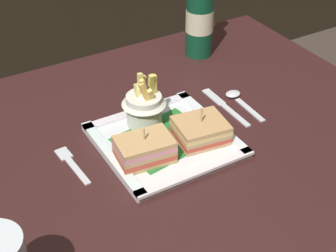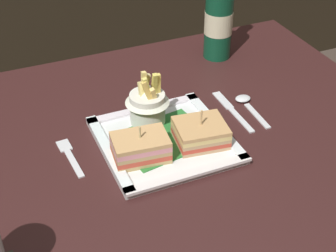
{
  "view_description": "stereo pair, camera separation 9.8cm",
  "coord_description": "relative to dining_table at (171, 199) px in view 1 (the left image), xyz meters",
  "views": [
    {
      "loc": [
        -0.41,
        -0.69,
        1.34
      ],
      "look_at": [
        -0.01,
        -0.0,
        0.76
      ],
      "focal_mm": 54.42,
      "sensor_mm": 36.0,
      "label": 1
    },
    {
      "loc": [
        -0.32,
        -0.73,
        1.34
      ],
      "look_at": [
        -0.01,
        -0.0,
        0.76
      ],
      "focal_mm": 54.42,
      "sensor_mm": 36.0,
      "label": 2
    }
  ],
  "objects": [
    {
      "name": "dining_table",
      "position": [
        0.0,
        0.0,
        0.0
      ],
      "size": [
        1.01,
        0.82,
        0.72
      ],
      "color": "#351919",
      "rests_on": "ground_plane"
    },
    {
      "name": "square_plate",
      "position": [
        -0.02,
        -0.0,
        0.17
      ],
      "size": [
        0.25,
        0.25,
        0.02
      ],
      "color": "white",
      "rests_on": "dining_table"
    },
    {
      "name": "sandwich_half_left",
      "position": [
        -0.08,
        -0.04,
        0.19
      ],
      "size": [
        0.11,
        0.08,
        0.07
      ],
      "color": "tan",
      "rests_on": "square_plate"
    },
    {
      "name": "sandwich_half_right",
      "position": [
        0.05,
        -0.04,
        0.19
      ],
      "size": [
        0.11,
        0.1,
        0.07
      ],
      "color": "tan",
      "rests_on": "square_plate"
    },
    {
      "name": "fries_cup",
      "position": [
        -0.02,
        0.07,
        0.22
      ],
      "size": [
        0.09,
        0.09,
        0.12
      ],
      "color": "silver",
      "rests_on": "square_plate"
    },
    {
      "name": "beer_bottle",
      "position": [
        0.25,
        0.28,
        0.27
      ],
      "size": [
        0.07,
        0.07,
        0.27
      ],
      "color": "#0F432A",
      "rests_on": "dining_table"
    },
    {
      "name": "fork",
      "position": [
        -0.2,
        0.03,
        0.16
      ],
      "size": [
        0.03,
        0.12,
        0.0
      ],
      "color": "silver",
      "rests_on": "dining_table"
    },
    {
      "name": "knife",
      "position": [
        0.16,
        0.05,
        0.16
      ],
      "size": [
        0.02,
        0.16,
        0.0
      ],
      "color": "silver",
      "rests_on": "dining_table"
    },
    {
      "name": "spoon",
      "position": [
        0.2,
        0.05,
        0.16
      ],
      "size": [
        0.04,
        0.13,
        0.01
      ],
      "color": "silver",
      "rests_on": "dining_table"
    }
  ]
}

